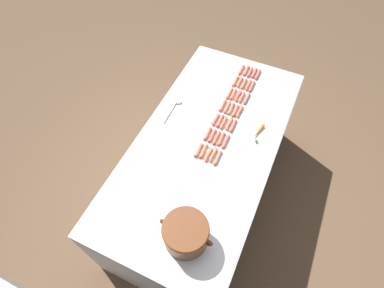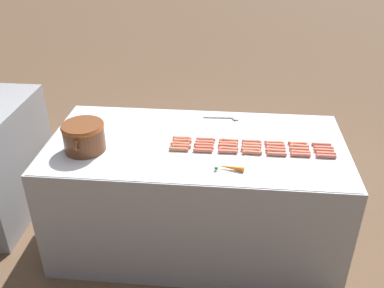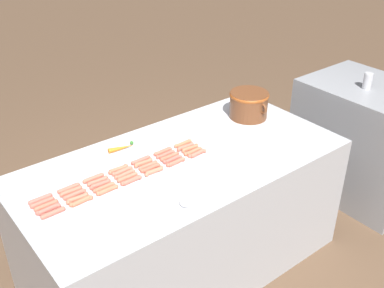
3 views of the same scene
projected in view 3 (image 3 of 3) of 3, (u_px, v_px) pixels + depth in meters
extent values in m
plane|color=brown|center=(183.00, 263.00, 3.18)|extent=(20.00, 20.00, 0.00)
cube|color=#ADAFB5|center=(183.00, 215.00, 2.97)|extent=(0.99, 2.00, 0.85)
cube|color=silver|center=(182.00, 159.00, 2.76)|extent=(0.97, 1.96, 0.00)
cube|color=#939599|center=(364.00, 140.00, 3.73)|extent=(1.00, 0.72, 0.93)
cylinder|color=#C96556|center=(40.00, 199.00, 2.39)|extent=(0.03, 0.11, 0.03)
sphere|color=#C96556|center=(30.00, 203.00, 2.36)|extent=(0.03, 0.03, 0.03)
sphere|color=#C96556|center=(50.00, 195.00, 2.42)|extent=(0.03, 0.03, 0.03)
cylinder|color=#D46652|center=(69.00, 188.00, 2.47)|extent=(0.03, 0.11, 0.03)
sphere|color=#D46652|center=(59.00, 192.00, 2.44)|extent=(0.03, 0.03, 0.03)
sphere|color=#D46652|center=(78.00, 185.00, 2.50)|extent=(0.03, 0.03, 0.03)
cylinder|color=#CC6D56|center=(93.00, 178.00, 2.55)|extent=(0.03, 0.11, 0.03)
sphere|color=#CC6D56|center=(85.00, 182.00, 2.53)|extent=(0.03, 0.03, 0.03)
sphere|color=#CC6D56|center=(102.00, 175.00, 2.58)|extent=(0.03, 0.03, 0.03)
cylinder|color=#D26C4E|center=(118.00, 169.00, 2.63)|extent=(0.03, 0.11, 0.03)
sphere|color=#D26C4E|center=(110.00, 173.00, 2.60)|extent=(0.03, 0.03, 0.03)
sphere|color=#D26C4E|center=(126.00, 166.00, 2.66)|extent=(0.03, 0.03, 0.03)
cylinder|color=#CF6655|center=(141.00, 160.00, 2.72)|extent=(0.03, 0.11, 0.03)
sphere|color=#CF6655|center=(133.00, 163.00, 2.69)|extent=(0.03, 0.03, 0.03)
sphere|color=#CF6655|center=(148.00, 157.00, 2.75)|extent=(0.03, 0.03, 0.03)
cylinder|color=#D06750|center=(163.00, 151.00, 2.81)|extent=(0.03, 0.11, 0.03)
sphere|color=#D06750|center=(155.00, 154.00, 2.78)|extent=(0.03, 0.03, 0.03)
sphere|color=#D06750|center=(170.00, 149.00, 2.83)|extent=(0.03, 0.03, 0.03)
cylinder|color=#CA714C|center=(183.00, 144.00, 2.89)|extent=(0.03, 0.11, 0.03)
sphere|color=#CA714C|center=(176.00, 146.00, 2.86)|extent=(0.03, 0.03, 0.03)
sphere|color=#CA714C|center=(190.00, 141.00, 2.92)|extent=(0.03, 0.03, 0.03)
cylinder|color=#D46553|center=(42.00, 202.00, 2.36)|extent=(0.03, 0.11, 0.03)
sphere|color=#D46553|center=(32.00, 206.00, 2.33)|extent=(0.03, 0.03, 0.03)
sphere|color=#D46553|center=(52.00, 199.00, 2.39)|extent=(0.03, 0.03, 0.03)
cylinder|color=#D36A52|center=(71.00, 191.00, 2.45)|extent=(0.03, 0.11, 0.03)
sphere|color=#D36A52|center=(62.00, 195.00, 2.42)|extent=(0.03, 0.03, 0.03)
sphere|color=#D36A52|center=(80.00, 187.00, 2.48)|extent=(0.03, 0.03, 0.03)
cylinder|color=#D86C56|center=(97.00, 181.00, 2.53)|extent=(0.03, 0.11, 0.03)
sphere|color=#D86C56|center=(89.00, 185.00, 2.50)|extent=(0.03, 0.03, 0.03)
sphere|color=#D86C56|center=(106.00, 178.00, 2.56)|extent=(0.03, 0.03, 0.03)
cylinder|color=#D86D56|center=(122.00, 171.00, 2.62)|extent=(0.03, 0.11, 0.03)
sphere|color=#D86D56|center=(114.00, 174.00, 2.59)|extent=(0.03, 0.03, 0.03)
sphere|color=#D86D56|center=(130.00, 168.00, 2.64)|extent=(0.03, 0.03, 0.03)
cylinder|color=#C97053|center=(143.00, 163.00, 2.69)|extent=(0.03, 0.11, 0.03)
sphere|color=#C97053|center=(136.00, 166.00, 2.66)|extent=(0.03, 0.03, 0.03)
sphere|color=#C97053|center=(150.00, 160.00, 2.72)|extent=(0.03, 0.03, 0.03)
cylinder|color=#D26351|center=(166.00, 154.00, 2.78)|extent=(0.03, 0.11, 0.03)
sphere|color=#D26351|center=(158.00, 157.00, 2.75)|extent=(0.03, 0.03, 0.03)
sphere|color=#D26351|center=(173.00, 152.00, 2.80)|extent=(0.03, 0.03, 0.03)
cylinder|color=#CE6954|center=(185.00, 147.00, 2.86)|extent=(0.03, 0.11, 0.03)
sphere|color=#CE6954|center=(179.00, 149.00, 2.83)|extent=(0.03, 0.03, 0.03)
sphere|color=#CE6954|center=(192.00, 144.00, 2.89)|extent=(0.03, 0.03, 0.03)
cylinder|color=#D1674E|center=(46.00, 205.00, 2.34)|extent=(0.03, 0.11, 0.03)
sphere|color=#D1674E|center=(36.00, 210.00, 2.31)|extent=(0.03, 0.03, 0.03)
sphere|color=#D1674E|center=(56.00, 202.00, 2.37)|extent=(0.03, 0.03, 0.03)
cylinder|color=#D66853|center=(75.00, 194.00, 2.42)|extent=(0.03, 0.11, 0.03)
sphere|color=#D66853|center=(65.00, 198.00, 2.39)|extent=(0.03, 0.03, 0.03)
sphere|color=#D66853|center=(84.00, 191.00, 2.45)|extent=(0.03, 0.03, 0.03)
cylinder|color=#D86452|center=(100.00, 184.00, 2.50)|extent=(0.03, 0.11, 0.03)
sphere|color=#D86452|center=(92.00, 188.00, 2.47)|extent=(0.03, 0.03, 0.03)
sphere|color=#D86452|center=(108.00, 180.00, 2.53)|extent=(0.03, 0.03, 0.03)
cylinder|color=#CF6D55|center=(125.00, 174.00, 2.59)|extent=(0.03, 0.11, 0.03)
sphere|color=#CF6D55|center=(116.00, 177.00, 2.56)|extent=(0.03, 0.03, 0.03)
sphere|color=#CF6D55|center=(133.00, 172.00, 2.61)|extent=(0.03, 0.03, 0.03)
cylinder|color=#D76951|center=(148.00, 165.00, 2.67)|extent=(0.03, 0.11, 0.03)
sphere|color=#D76951|center=(140.00, 169.00, 2.64)|extent=(0.03, 0.03, 0.03)
sphere|color=#D76951|center=(155.00, 162.00, 2.70)|extent=(0.03, 0.03, 0.03)
cylinder|color=#D3664D|center=(169.00, 157.00, 2.75)|extent=(0.03, 0.11, 0.03)
sphere|color=#D3664D|center=(162.00, 159.00, 2.73)|extent=(0.03, 0.03, 0.03)
sphere|color=#D3664D|center=(177.00, 154.00, 2.78)|extent=(0.03, 0.03, 0.03)
cylinder|color=#CE6F4E|center=(190.00, 148.00, 2.84)|extent=(0.03, 0.11, 0.03)
sphere|color=#CE6F4E|center=(184.00, 151.00, 2.81)|extent=(0.03, 0.03, 0.03)
sphere|color=#CE6F4E|center=(196.00, 145.00, 2.87)|extent=(0.03, 0.03, 0.03)
cylinder|color=#D46656|center=(48.00, 209.00, 2.31)|extent=(0.03, 0.11, 0.03)
sphere|color=#D46656|center=(38.00, 213.00, 2.29)|extent=(0.03, 0.03, 0.03)
sphere|color=#D46656|center=(58.00, 206.00, 2.34)|extent=(0.03, 0.03, 0.03)
cylinder|color=#CC7055|center=(77.00, 198.00, 2.39)|extent=(0.03, 0.11, 0.03)
sphere|color=#CC7055|center=(68.00, 202.00, 2.36)|extent=(0.03, 0.03, 0.03)
sphere|color=#CC7055|center=(86.00, 194.00, 2.42)|extent=(0.03, 0.03, 0.03)
cylinder|color=#D36C4F|center=(104.00, 187.00, 2.48)|extent=(0.03, 0.11, 0.03)
sphere|color=#D36C4F|center=(95.00, 191.00, 2.45)|extent=(0.03, 0.03, 0.03)
sphere|color=#D36C4F|center=(113.00, 184.00, 2.50)|extent=(0.03, 0.03, 0.03)
cylinder|color=#CF6F54|center=(127.00, 177.00, 2.56)|extent=(0.03, 0.11, 0.03)
sphere|color=#CF6F54|center=(119.00, 181.00, 2.53)|extent=(0.03, 0.03, 0.03)
sphere|color=#CF6F54|center=(135.00, 174.00, 2.59)|extent=(0.03, 0.03, 0.03)
cylinder|color=#D1644D|center=(150.00, 168.00, 2.64)|extent=(0.03, 0.11, 0.03)
sphere|color=#D1644D|center=(142.00, 171.00, 2.62)|extent=(0.03, 0.03, 0.03)
sphere|color=#D1644D|center=(158.00, 165.00, 2.67)|extent=(0.03, 0.03, 0.03)
cylinder|color=#CC6354|center=(172.00, 159.00, 2.73)|extent=(0.03, 0.11, 0.03)
sphere|color=#CC6354|center=(165.00, 162.00, 2.70)|extent=(0.03, 0.03, 0.03)
sphere|color=#CC6354|center=(180.00, 157.00, 2.75)|extent=(0.03, 0.03, 0.03)
cylinder|color=#D56E4E|center=(193.00, 151.00, 2.81)|extent=(0.03, 0.11, 0.03)
sphere|color=#D56E4E|center=(186.00, 154.00, 2.78)|extent=(0.03, 0.03, 0.03)
sphere|color=#D56E4E|center=(200.00, 149.00, 2.83)|extent=(0.03, 0.03, 0.03)
cylinder|color=#C96551|center=(53.00, 213.00, 2.29)|extent=(0.03, 0.11, 0.03)
sphere|color=#C96551|center=(43.00, 217.00, 2.26)|extent=(0.03, 0.03, 0.03)
sphere|color=#C96551|center=(63.00, 209.00, 2.32)|extent=(0.03, 0.03, 0.03)
cylinder|color=#CE6D4C|center=(81.00, 201.00, 2.37)|extent=(0.03, 0.11, 0.03)
sphere|color=#CE6D4C|center=(71.00, 205.00, 2.35)|extent=(0.03, 0.03, 0.03)
sphere|color=#CE6D4C|center=(91.00, 198.00, 2.40)|extent=(0.03, 0.03, 0.03)
cylinder|color=#D36D4D|center=(107.00, 190.00, 2.46)|extent=(0.03, 0.11, 0.03)
sphere|color=#D36D4D|center=(98.00, 193.00, 2.43)|extent=(0.03, 0.03, 0.03)
sphere|color=#D36D4D|center=(116.00, 187.00, 2.48)|extent=(0.03, 0.03, 0.03)
cylinder|color=#CB6752|center=(131.00, 180.00, 2.54)|extent=(0.03, 0.11, 0.03)
sphere|color=#CB6752|center=(123.00, 184.00, 2.51)|extent=(0.03, 0.03, 0.03)
sphere|color=#CB6752|center=(140.00, 177.00, 2.56)|extent=(0.03, 0.03, 0.03)
cylinder|color=#CD7255|center=(154.00, 171.00, 2.62)|extent=(0.03, 0.11, 0.03)
sphere|color=#CD7255|center=(147.00, 175.00, 2.59)|extent=(0.03, 0.03, 0.03)
sphere|color=#CD7255|center=(161.00, 168.00, 2.65)|extent=(0.03, 0.03, 0.03)
cylinder|color=#D66750|center=(176.00, 162.00, 2.70)|extent=(0.03, 0.11, 0.03)
sphere|color=#D66750|center=(168.00, 165.00, 2.67)|extent=(0.03, 0.03, 0.03)
sphere|color=#D66750|center=(183.00, 159.00, 2.73)|extent=(0.03, 0.03, 0.03)
cylinder|color=#D36853|center=(197.00, 153.00, 2.79)|extent=(0.03, 0.11, 0.03)
sphere|color=#D36853|center=(190.00, 156.00, 2.76)|extent=(0.03, 0.03, 0.03)
sphere|color=#D36853|center=(204.00, 151.00, 2.81)|extent=(0.03, 0.03, 0.03)
cylinder|color=brown|center=(249.00, 105.00, 3.20)|extent=(0.26, 0.26, 0.19)
torus|color=#9E4A1B|center=(249.00, 95.00, 3.16)|extent=(0.28, 0.28, 0.03)
torus|color=brown|center=(236.00, 96.00, 3.28)|extent=(0.08, 0.02, 0.08)
torus|color=brown|center=(263.00, 109.00, 3.10)|extent=(0.08, 0.02, 0.08)
cylinder|color=#B7B7BC|center=(205.00, 195.00, 2.43)|extent=(0.02, 0.22, 0.01)
ellipsoid|color=#B7B7BC|center=(185.00, 204.00, 2.36)|extent=(0.07, 0.05, 0.02)
cone|color=orange|center=(122.00, 148.00, 2.84)|extent=(0.06, 0.17, 0.03)
sphere|color=#387F2D|center=(132.00, 143.00, 2.89)|extent=(0.02, 0.02, 0.02)
cylinder|color=#BCBCC1|center=(368.00, 81.00, 3.44)|extent=(0.07, 0.07, 0.12)
cylinder|color=silver|center=(369.00, 73.00, 3.41)|extent=(0.06, 0.06, 0.00)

